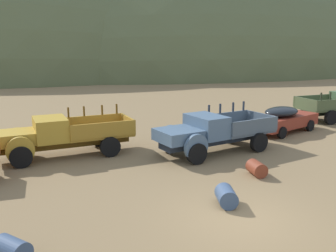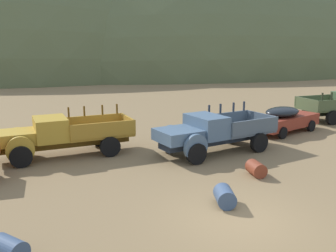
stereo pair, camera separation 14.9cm
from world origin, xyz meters
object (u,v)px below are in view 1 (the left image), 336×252
at_px(car_rust_red, 285,118).
at_px(oil_drum_foreground, 226,196).
at_px(oil_drum_by_truck, 12,250).
at_px(truck_chalk_blue, 208,133).
at_px(oil_drum_spare, 257,168).
at_px(truck_mustard, 55,136).

relative_size(car_rust_red, oil_drum_foreground, 4.85).
bearing_deg(oil_drum_by_truck, car_rust_red, 24.89).
relative_size(truck_chalk_blue, oil_drum_spare, 6.39).
distance_m(truck_chalk_blue, oil_drum_foreground, 6.12).
bearing_deg(oil_drum_foreground, truck_mustard, 116.00).
distance_m(car_rust_red, oil_drum_foreground, 11.88).
height_order(truck_chalk_blue, oil_drum_foreground, truck_chalk_blue).
relative_size(truck_chalk_blue, car_rust_red, 1.21).
height_order(truck_mustard, oil_drum_foreground, truck_mustard).
bearing_deg(car_rust_red, oil_drum_foreground, -155.00).
xyz_separation_m(truck_chalk_blue, car_rust_red, (6.68, 1.75, -0.19)).
height_order(truck_mustard, car_rust_red, truck_mustard).
distance_m(oil_drum_by_truck, oil_drum_foreground, 6.63).
relative_size(truck_mustard, oil_drum_foreground, 6.07).
bearing_deg(truck_chalk_blue, car_rust_red, -169.53).
bearing_deg(truck_mustard, oil_drum_by_truck, 74.91).
xyz_separation_m(car_rust_red, oil_drum_spare, (-6.66, -5.35, -0.52)).
bearing_deg(oil_drum_foreground, truck_chalk_blue, 62.80).
distance_m(oil_drum_by_truck, oil_drum_spare, 9.66).
xyz_separation_m(oil_drum_by_truck, oil_drum_spare, (9.43, 2.12, -0.01)).
distance_m(truck_mustard, oil_drum_foreground, 9.06).
bearing_deg(car_rust_red, truck_mustard, 163.81).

